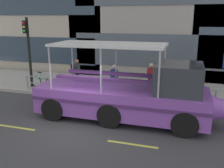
{
  "coord_description": "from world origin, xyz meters",
  "views": [
    {
      "loc": [
        4.0,
        -8.76,
        4.23
      ],
      "look_at": [
        0.76,
        1.88,
        1.3
      ],
      "focal_mm": 39.86,
      "sensor_mm": 36.0,
      "label": 1
    }
  ],
  "objects_px": {
    "leaned_bicycle": "(43,81)",
    "pedestrian_mid_left": "(151,75)",
    "pedestrian_near_bow": "(194,80)",
    "pedestrian_mid_right": "(114,75)",
    "traffic_light_pole": "(28,46)",
    "pedestrian_near_stern": "(77,70)",
    "duck_tour_boat": "(133,96)"
  },
  "relations": [
    {
      "from": "duck_tour_boat",
      "to": "pedestrian_mid_right",
      "type": "relative_size",
      "value": 5.86
    },
    {
      "from": "duck_tour_boat",
      "to": "pedestrian_near_bow",
      "type": "bearing_deg",
      "value": 54.5
    },
    {
      "from": "leaned_bicycle",
      "to": "duck_tour_boat",
      "type": "xyz_separation_m",
      "value": [
        6.14,
        -2.82,
        0.52
      ]
    },
    {
      "from": "pedestrian_near_bow",
      "to": "pedestrian_mid_right",
      "type": "bearing_deg",
      "value": -177.91
    },
    {
      "from": "leaned_bicycle",
      "to": "pedestrian_near_bow",
      "type": "relative_size",
      "value": 1.13
    },
    {
      "from": "pedestrian_near_stern",
      "to": "pedestrian_mid_left",
      "type": "bearing_deg",
      "value": -3.87
    },
    {
      "from": "leaned_bicycle",
      "to": "pedestrian_near_stern",
      "type": "height_order",
      "value": "pedestrian_near_stern"
    },
    {
      "from": "traffic_light_pole",
      "to": "pedestrian_near_stern",
      "type": "xyz_separation_m",
      "value": [
        2.66,
        0.98,
        -1.5
      ]
    },
    {
      "from": "duck_tour_boat",
      "to": "leaned_bicycle",
      "type": "bearing_deg",
      "value": 155.36
    },
    {
      "from": "duck_tour_boat",
      "to": "pedestrian_mid_right",
      "type": "xyz_separation_m",
      "value": [
        -1.84,
        3.33,
        0.03
      ]
    },
    {
      "from": "pedestrian_near_bow",
      "to": "pedestrian_mid_left",
      "type": "height_order",
      "value": "pedestrian_mid_left"
    },
    {
      "from": "traffic_light_pole",
      "to": "pedestrian_near_bow",
      "type": "relative_size",
      "value": 2.68
    },
    {
      "from": "pedestrian_mid_right",
      "to": "pedestrian_near_stern",
      "type": "height_order",
      "value": "pedestrian_near_stern"
    },
    {
      "from": "traffic_light_pole",
      "to": "pedestrian_mid_right",
      "type": "bearing_deg",
      "value": 6.1
    },
    {
      "from": "pedestrian_mid_left",
      "to": "pedestrian_mid_right",
      "type": "xyz_separation_m",
      "value": [
        -2.07,
        -0.12,
        -0.11
      ]
    },
    {
      "from": "pedestrian_mid_left",
      "to": "pedestrian_near_stern",
      "type": "relative_size",
      "value": 1.03
    },
    {
      "from": "pedestrian_near_bow",
      "to": "pedestrian_mid_right",
      "type": "distance_m",
      "value": 4.33
    },
    {
      "from": "traffic_light_pole",
      "to": "pedestrian_mid_left",
      "type": "height_order",
      "value": "traffic_light_pole"
    },
    {
      "from": "leaned_bicycle",
      "to": "pedestrian_mid_right",
      "type": "relative_size",
      "value": 1.14
    },
    {
      "from": "traffic_light_pole",
      "to": "pedestrian_near_bow",
      "type": "xyz_separation_m",
      "value": [
        9.47,
        0.71,
        -1.57
      ]
    },
    {
      "from": "traffic_light_pole",
      "to": "pedestrian_near_bow",
      "type": "distance_m",
      "value": 9.62
    },
    {
      "from": "pedestrian_mid_left",
      "to": "pedestrian_near_bow",
      "type": "bearing_deg",
      "value": 0.94
    },
    {
      "from": "pedestrian_near_stern",
      "to": "traffic_light_pole",
      "type": "bearing_deg",
      "value": -159.82
    },
    {
      "from": "pedestrian_mid_left",
      "to": "pedestrian_mid_right",
      "type": "height_order",
      "value": "pedestrian_mid_left"
    },
    {
      "from": "leaned_bicycle",
      "to": "pedestrian_near_bow",
      "type": "height_order",
      "value": "pedestrian_near_bow"
    },
    {
      "from": "pedestrian_mid_left",
      "to": "pedestrian_mid_right",
      "type": "distance_m",
      "value": 2.08
    },
    {
      "from": "leaned_bicycle",
      "to": "pedestrian_mid_left",
      "type": "relative_size",
      "value": 1.02
    },
    {
      "from": "leaned_bicycle",
      "to": "pedestrian_near_stern",
      "type": "distance_m",
      "value": 2.14
    },
    {
      "from": "traffic_light_pole",
      "to": "leaned_bicycle",
      "type": "relative_size",
      "value": 2.37
    },
    {
      "from": "pedestrian_mid_left",
      "to": "pedestrian_mid_right",
      "type": "bearing_deg",
      "value": -176.65
    },
    {
      "from": "traffic_light_pole",
      "to": "leaned_bicycle",
      "type": "xyz_separation_m",
      "value": [
        0.84,
        0.04,
        -2.13
      ]
    },
    {
      "from": "leaned_bicycle",
      "to": "duck_tour_boat",
      "type": "distance_m",
      "value": 6.78
    }
  ]
}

